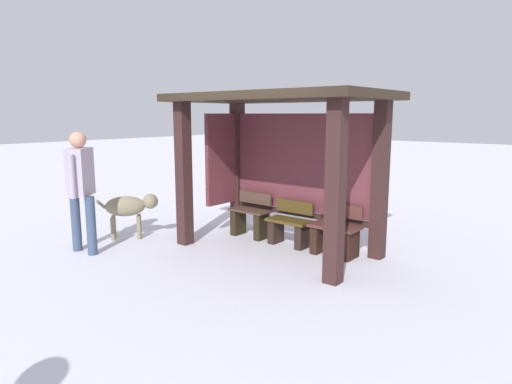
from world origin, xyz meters
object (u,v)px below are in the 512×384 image
object	(u,v)px
bus_shelter	(279,136)
person_walking	(81,182)
dog	(130,207)
bench_center_inside	(290,227)
bench_right_inside	(335,235)
bench_left_inside	(250,218)

from	to	relation	value
bus_shelter	person_walking	world-z (taller)	bus_shelter
bus_shelter	dog	distance (m)	2.80
bench_center_inside	bench_right_inside	xyz separation A→B (m)	(0.82, -0.00, 0.01)
bench_left_inside	person_walking	size ratio (longest dim) A/B	0.41
bench_center_inside	bus_shelter	bearing A→B (deg)	-111.97
bench_center_inside	bench_right_inside	size ratio (longest dim) A/B	0.97
bench_center_inside	person_walking	size ratio (longest dim) A/B	0.40
bench_right_inside	bench_center_inside	bearing A→B (deg)	179.98
bench_center_inside	person_walking	xyz separation A→B (m)	(-2.19, -2.29, 0.78)
bench_center_inside	person_walking	distance (m)	3.26
bus_shelter	bench_right_inside	bearing A→B (deg)	12.68
bench_left_inside	bench_center_inside	size ratio (longest dim) A/B	1.05
bench_center_inside	dog	distance (m)	2.70
bench_center_inside	person_walking	bearing A→B (deg)	-133.70
person_walking	bench_left_inside	bearing A→B (deg)	59.17
bus_shelter	bench_center_inside	world-z (taller)	bus_shelter
bench_right_inside	dog	size ratio (longest dim) A/B	0.89
bus_shelter	bench_center_inside	size ratio (longest dim) A/B	4.50
person_walking	dog	distance (m)	1.08
person_walking	bus_shelter	bearing A→B (deg)	44.73
bench_left_inside	dog	bearing A→B (deg)	-137.80
bench_left_inside	person_walking	world-z (taller)	person_walking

